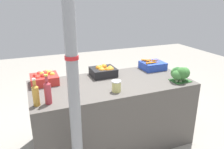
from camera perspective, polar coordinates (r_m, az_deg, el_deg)
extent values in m
plane|color=gray|center=(3.03, 0.00, -16.79)|extent=(10.00, 10.00, 0.00)
cube|color=#56514C|center=(2.80, 0.00, -9.95)|extent=(1.91, 0.89, 0.83)
cylinder|color=gray|center=(1.75, -10.31, 1.41)|extent=(0.10, 0.10, 2.51)
cylinder|color=red|center=(1.72, -10.50, 4.38)|extent=(0.11, 0.11, 0.03)
cube|color=red|center=(2.69, -17.25, -1.25)|extent=(0.31, 0.28, 0.10)
sphere|color=red|center=(2.68, -19.34, -0.40)|extent=(0.06, 0.06, 0.06)
sphere|color=red|center=(2.76, -18.44, 0.05)|extent=(0.07, 0.07, 0.07)
sphere|color=gold|center=(2.68, -15.35, -0.03)|extent=(0.07, 0.07, 0.07)
sphere|color=gold|center=(2.77, -16.72, 0.49)|extent=(0.07, 0.07, 0.07)
sphere|color=red|center=(2.62, -18.98, -0.93)|extent=(0.07, 0.07, 0.07)
sphere|color=red|center=(2.73, -17.14, 0.18)|extent=(0.08, 0.08, 0.08)
sphere|color=red|center=(2.69, -15.56, 0.06)|extent=(0.07, 0.07, 0.07)
sphere|color=gold|center=(2.73, -15.87, 0.30)|extent=(0.07, 0.07, 0.07)
sphere|color=red|center=(2.64, -17.42, -0.49)|extent=(0.08, 0.08, 0.08)
sphere|color=gold|center=(2.73, -17.60, -0.05)|extent=(0.08, 0.08, 0.08)
sphere|color=gold|center=(2.72, -16.16, 0.13)|extent=(0.06, 0.06, 0.06)
cube|color=black|center=(2.83, -2.32, 0.68)|extent=(0.31, 0.28, 0.10)
sphere|color=orange|center=(2.78, -0.17, 1.27)|extent=(0.07, 0.07, 0.07)
sphere|color=orange|center=(2.76, -2.66, 1.03)|extent=(0.08, 0.08, 0.08)
sphere|color=orange|center=(2.82, -3.47, 1.54)|extent=(0.09, 0.09, 0.09)
sphere|color=orange|center=(2.77, -0.53, 1.15)|extent=(0.07, 0.07, 0.07)
sphere|color=orange|center=(2.86, -2.75, 1.75)|extent=(0.07, 0.07, 0.07)
sphere|color=orange|center=(2.76, -1.20, 1.07)|extent=(0.08, 0.08, 0.08)
sphere|color=orange|center=(2.81, -0.51, 1.64)|extent=(0.07, 0.07, 0.07)
sphere|color=orange|center=(2.87, -2.15, 1.95)|extent=(0.08, 0.08, 0.08)
cube|color=#2847B7|center=(3.15, 10.56, 2.31)|extent=(0.31, 0.28, 0.10)
cone|color=orange|center=(3.07, 10.24, 2.99)|extent=(0.16, 0.06, 0.03)
cone|color=orange|center=(3.05, 10.33, 3.00)|extent=(0.17, 0.03, 0.03)
cone|color=orange|center=(3.15, 9.18, 3.77)|extent=(0.16, 0.08, 0.03)
cone|color=orange|center=(3.16, 10.23, 3.61)|extent=(0.16, 0.03, 0.03)
cone|color=orange|center=(3.20, 11.62, 3.70)|extent=(0.13, 0.04, 0.03)
cone|color=orange|center=(3.19, 9.52, 3.79)|extent=(0.16, 0.06, 0.02)
cone|color=orange|center=(3.09, 11.16, 3.16)|extent=(0.17, 0.06, 0.03)
cube|color=#2D602D|center=(2.79, 17.38, -1.54)|extent=(0.22, 0.18, 0.01)
ellipsoid|color=#427F3D|center=(2.76, 16.41, 0.38)|extent=(0.13, 0.13, 0.14)
cylinder|color=#B2C693|center=(2.78, 16.26, -1.15)|extent=(0.03, 0.03, 0.02)
ellipsoid|color=#387033|center=(2.71, 17.66, 0.22)|extent=(0.14, 0.14, 0.15)
cylinder|color=#B2C693|center=(2.74, 17.47, -1.59)|extent=(0.03, 0.03, 0.02)
ellipsoid|color=#427F3D|center=(2.78, 18.41, 0.42)|extent=(0.13, 0.13, 0.14)
cylinder|color=#B2C693|center=(2.81, 18.23, -1.17)|extent=(0.03, 0.03, 0.02)
ellipsoid|color=#2D602D|center=(2.74, 16.71, 0.31)|extent=(0.12, 0.12, 0.15)
cylinder|color=#B2C693|center=(2.77, 16.54, -1.32)|extent=(0.03, 0.03, 0.02)
ellipsoid|color=#427F3D|center=(2.71, 16.80, -0.07)|extent=(0.14, 0.14, 0.12)
cylinder|color=#B2C693|center=(2.74, 16.65, -1.56)|extent=(0.03, 0.03, 0.02)
cylinder|color=gold|center=(2.16, -19.25, -5.43)|extent=(0.06, 0.06, 0.19)
cone|color=gold|center=(2.12, -19.56, -2.86)|extent=(0.06, 0.06, 0.02)
cylinder|color=gold|center=(2.11, -19.66, -1.96)|extent=(0.03, 0.03, 0.05)
cylinder|color=silver|center=(2.10, -19.76, -1.17)|extent=(0.03, 0.03, 0.01)
cylinder|color=#B2333D|center=(2.16, -16.39, -4.87)|extent=(0.07, 0.07, 0.20)
cone|color=#B2333D|center=(2.12, -16.68, -2.06)|extent=(0.07, 0.07, 0.03)
cylinder|color=#B2333D|center=(2.10, -16.78, -1.04)|extent=(0.03, 0.03, 0.05)
cylinder|color=gold|center=(2.09, -16.87, -0.17)|extent=(0.03, 0.03, 0.01)
cylinder|color=#D1CC75|center=(2.36, 1.16, -3.19)|extent=(0.10, 0.10, 0.11)
cylinder|color=white|center=(2.33, 1.17, -1.79)|extent=(0.10, 0.10, 0.01)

